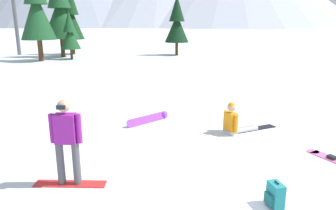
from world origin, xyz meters
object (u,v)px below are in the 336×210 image
Objects in this scene: pine_tree_twin at (71,16)px; pine_tree_short at (177,23)px; snowboarder_midground at (236,122)px; snowboarder_foreground at (67,141)px; pine_tree_slender at (36,7)px; ski_lift_tower at (13,0)px; backpack_teal at (275,195)px; pine_tree_broad at (60,10)px; loose_snowboard_near_right at (148,119)px; pine_tree_leaning at (70,33)px.

pine_tree_short is (10.49, -0.12, -0.62)m from pine_tree_twin.
snowboarder_midground is at bearing -82.95° from pine_tree_short.
snowboarder_foreground is 0.22× the size of pine_tree_slender.
snowboarder_midground is 0.19× the size of ski_lift_tower.
backpack_teal is 0.06× the size of pine_tree_broad.
snowboarder_foreground is 27.75m from pine_tree_twin.
snowboarder_midground is (3.74, 3.38, -0.62)m from snowboarder_foreground.
snowboarder_foreground is at bearing -63.26° from pine_tree_slender.
pine_tree_broad is (-10.58, 19.23, 4.07)m from loose_snowboard_near_right.
pine_tree_twin is at bearing 84.40° from pine_tree_slender.
pine_tree_slender reaches higher than backpack_teal.
snowboarder_midground is 0.30× the size of pine_tree_short.
loose_snowboard_near_right is 5.46m from backpack_teal.
loose_snowboard_near_right is 2.76× the size of backpack_teal.
loose_snowboard_near_right is 0.32× the size of pine_tree_leaning.
ski_lift_tower reaches higher than pine_tree_slender.
ski_lift_tower reaches higher than loose_snowboard_near_right.
ski_lift_tower is at bearing 130.58° from snowboarder_midground.
snowboarder_midground is 0.25× the size of pine_tree_twin.
pine_tree_broad reaches higher than snowboarder_midground.
pine_tree_twin reaches higher than pine_tree_short.
snowboarder_midground is 0.22× the size of pine_tree_broad.
pine_tree_broad is at bearing 118.81° from loose_snowboard_near_right.
ski_lift_tower is (-18.37, 21.45, 4.88)m from snowboarder_midground.
pine_tree_slender is (-11.07, -5.77, 1.28)m from pine_tree_short.
snowboarder_midground is at bearing -56.37° from pine_tree_broad.
snowboarder_midground is 0.42× the size of pine_tree_leaning.
ski_lift_tower reaches higher than pine_tree_short.
ski_lift_tower reaches higher than snowboarder_foreground.
pine_tree_short is at bearing -0.64° from pine_tree_twin.
pine_tree_slender is at bearing -99.19° from pine_tree_broad.
pine_tree_slender is (-14.02, 20.52, 4.15)m from backpack_teal.
pine_tree_broad is at bearing 112.23° from snowboarder_foreground.
pine_tree_twin reaches higher than backpack_teal.
pine_tree_twin is 4.90m from pine_tree_leaning.
pine_tree_short reaches higher than pine_tree_leaning.
backpack_teal is 26.61m from pine_tree_short.
pine_tree_slender is at bearing -144.82° from pine_tree_leaning.
pine_tree_leaning is at bearing -71.50° from pine_tree_twin.
pine_tree_short is 1.39× the size of pine_tree_leaning.
snowboarder_foreground is 1.36× the size of loose_snowboard_near_right.
pine_tree_broad is at bearing 119.46° from backpack_teal.
snowboarder_foreground is 3.74× the size of backpack_teal.
pine_tree_leaning is 3.30m from pine_tree_slender.
snowboarder_midground is 24.32m from pine_tree_broad.
pine_tree_slender is at bearing 116.74° from snowboarder_foreground.
snowboarder_foreground is 25.46m from pine_tree_broad.
pine_tree_slender is at bearing 124.98° from loose_snowboard_near_right.
snowboarder_foreground reaches higher than loose_snowboard_near_right.
pine_tree_leaning is (-11.78, 18.10, 1.90)m from snowboarder_midground.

